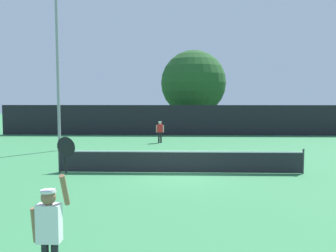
# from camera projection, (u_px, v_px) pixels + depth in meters

# --- Properties ---
(ground_plane) EXTENTS (120.00, 120.00, 0.00)m
(ground_plane) POSITION_uv_depth(u_px,v_px,m) (180.00, 173.00, 14.91)
(ground_plane) COLOR #387F4C
(tennis_net) EXTENTS (10.60, 0.08, 1.07)m
(tennis_net) POSITION_uv_depth(u_px,v_px,m) (180.00, 161.00, 14.87)
(tennis_net) COLOR #232328
(tennis_net) RESTS_ON ground
(perimeter_fence) EXTENTS (31.73, 0.12, 2.66)m
(perimeter_fence) POSITION_uv_depth(u_px,v_px,m) (179.00, 120.00, 30.49)
(perimeter_fence) COLOR black
(perimeter_fence) RESTS_ON ground
(player_serving) EXTENTS (0.67, 0.40, 2.57)m
(player_serving) POSITION_uv_depth(u_px,v_px,m) (50.00, 224.00, 5.63)
(player_serving) COLOR white
(player_serving) RESTS_ON ground
(player_receiving) EXTENTS (0.57, 0.23, 1.56)m
(player_receiving) POSITION_uv_depth(u_px,v_px,m) (160.00, 130.00, 25.10)
(player_receiving) COLOR red
(player_receiving) RESTS_ON ground
(tennis_ball) EXTENTS (0.07, 0.07, 0.07)m
(tennis_ball) POSITION_uv_depth(u_px,v_px,m) (157.00, 167.00, 16.12)
(tennis_ball) COLOR #CCE033
(tennis_ball) RESTS_ON ground
(light_pole) EXTENTS (1.18, 0.28, 9.69)m
(light_pole) POSITION_uv_depth(u_px,v_px,m) (58.00, 62.00, 21.00)
(light_pole) COLOR gray
(light_pole) RESTS_ON ground
(large_tree) EXTENTS (6.78, 6.78, 8.25)m
(large_tree) POSITION_uv_depth(u_px,v_px,m) (193.00, 83.00, 36.00)
(large_tree) COLOR brown
(large_tree) RESTS_ON ground
(parked_car_near) EXTENTS (2.15, 4.31, 1.69)m
(parked_car_near) POSITION_uv_depth(u_px,v_px,m) (202.00, 122.00, 36.22)
(parked_car_near) COLOR white
(parked_car_near) RESTS_ON ground
(parked_car_mid) EXTENTS (2.17, 4.31, 1.69)m
(parked_car_mid) POSITION_uv_depth(u_px,v_px,m) (238.00, 122.00, 35.92)
(parked_car_mid) COLOR black
(parked_car_mid) RESTS_ON ground
(parked_car_far) EXTENTS (2.38, 4.39, 1.69)m
(parked_car_far) POSITION_uv_depth(u_px,v_px,m) (267.00, 120.00, 38.90)
(parked_car_far) COLOR white
(parked_car_far) RESTS_ON ground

